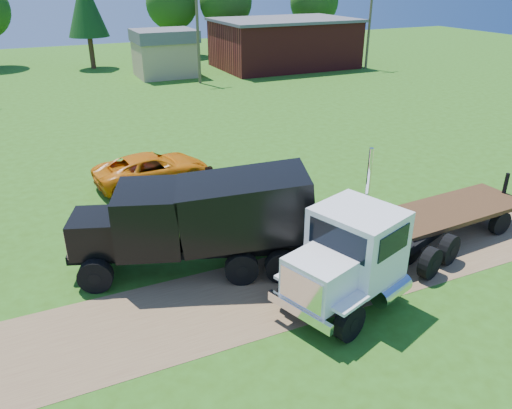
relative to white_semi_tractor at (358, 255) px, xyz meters
name	(u,v)px	position (x,y,z in m)	size (l,w,h in m)	color
ground	(355,269)	(1.09, 1.48, -1.67)	(140.00, 140.00, 0.00)	#2E5913
dirt_track	(355,268)	(1.09, 1.48, -1.66)	(120.00, 4.20, 0.01)	brown
white_semi_tractor	(358,255)	(0.00, 0.00, 0.00)	(8.23, 4.98, 4.89)	black
black_dump_truck	(201,218)	(-4.00, 3.90, 0.40)	(8.81, 5.20, 3.76)	black
orange_pickup	(152,169)	(-3.66, 12.71, -0.86)	(2.69, 5.84, 1.62)	orange
flatbed_trailer	(437,217)	(5.53, 2.17, -0.77)	(8.30, 2.90, 2.09)	#371D11
spectator_b	(209,186)	(-1.88, 9.08, -0.71)	(0.93, 0.73, 1.92)	#999999
brick_building	(284,43)	(19.09, 41.48, 0.99)	(15.40, 10.40, 5.30)	maroon
tan_shed	(165,52)	(5.09, 41.48, 0.75)	(6.20, 5.40, 4.70)	tan
utility_poles	(198,33)	(7.09, 36.48, 3.04)	(42.20, 0.28, 9.00)	#493F29
tree_row	(110,3)	(1.98, 52.68, 5.03)	(56.02, 11.02, 11.31)	#372016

